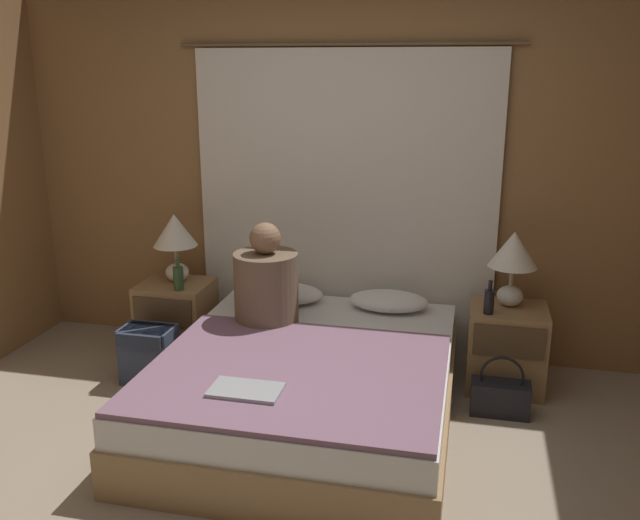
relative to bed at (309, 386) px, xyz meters
The scene contains 17 objects.
ground_plane 0.83m from the bed, 90.00° to the right, with size 16.00×16.00×0.00m, color gray.
wall_back 1.50m from the bed, 90.00° to the left, with size 4.65×0.06×2.50m.
curtain_panel 1.32m from the bed, 90.00° to the left, with size 2.22×0.02×2.09m.
bed is the anchor object (origin of this frame).
nightstand_left 1.29m from the bed, 148.81° to the left, with size 0.47×0.42×0.53m.
nightstand_right 1.29m from the bed, 31.19° to the left, with size 0.47×0.42×0.53m.
lamp_left 1.46m from the bed, 146.94° to the left, with size 0.30×0.30×0.47m.
lamp_right 1.46m from the bed, 33.06° to the left, with size 0.30×0.30×0.47m.
pillow_left 0.88m from the bed, 114.45° to the left, with size 0.51×0.32×0.12m.
pillow_right 0.88m from the bed, 65.55° to the left, with size 0.51×0.32×0.12m.
blanket_on_bed 0.37m from the bed, 90.00° to the right, with size 1.52×1.28×0.03m.
person_left_in_bed 0.70m from the bed, 133.25° to the left, with size 0.39×0.39×0.63m.
beer_bottle_on_left_stand 1.22m from the bed, 151.77° to the left, with size 0.07×0.07×0.22m.
beer_bottle_on_right_stand 1.18m from the bed, 29.16° to the left, with size 0.06×0.06×0.21m.
laptop_on_bed 0.66m from the bed, 105.66° to the right, with size 0.34×0.21×0.02m.
backpack_on_floor 1.13m from the bed, 167.80° to the left, with size 0.33×0.25×0.37m.
handbag_on_floor 1.11m from the bed, 16.10° to the left, with size 0.34×0.16×0.36m.
Camera 1 is at (0.84, -2.57, 1.96)m, focal length 38.00 mm.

